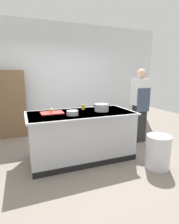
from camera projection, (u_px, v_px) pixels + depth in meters
The scene contains 11 objects.
ground_plane at pixel (81, 157), 3.52m from camera, with size 10.00×10.00×0.00m, color slate.
back_wall at pixel (58, 78), 5.12m from camera, with size 6.40×0.12×3.00m, color silver.
counter_island at pixel (81, 135), 3.42m from camera, with size 1.98×0.98×0.90m.
cutting_board at pixel (52, 113), 3.24m from camera, with size 0.40×0.28×0.02m, color red.
onion at pixel (51, 110), 3.26m from camera, with size 0.07×0.07×0.07m, color tan.
stock_pot at pixel (102, 108), 3.44m from camera, with size 0.34×0.27×0.14m.
mixing_bowl at pixel (72, 113), 3.10m from camera, with size 0.20×0.20×0.08m, color #B7BABF.
juice_cup at pixel (83, 107), 3.58m from camera, with size 0.07×0.07×0.10m, color yellow.
trash_bin at pixel (158, 152), 3.07m from camera, with size 0.41×0.41×0.58m, color silver.
person_chef at pixel (140, 104), 4.20m from camera, with size 0.38×0.25×1.72m.
bookshelf at pixel (3, 105), 4.47m from camera, with size 1.10×0.31×1.70m.
Camera 1 is at (-1.02, -3.10, 1.59)m, focal length 28.66 mm.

